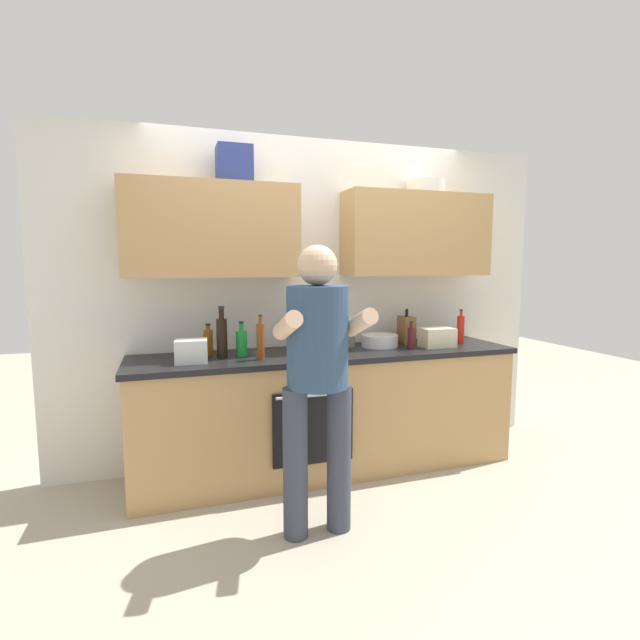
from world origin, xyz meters
The scene contains 17 objects.
ground_plane centered at (0.00, 0.00, 0.00)m, with size 12.00×12.00×0.00m, color #B2A893.
back_wall_unit centered at (0.00, 0.27, 1.50)m, with size 4.00×0.38×2.50m.
counter centered at (0.00, 0.00, 0.45)m, with size 2.84×0.67×0.90m.
person_standing centered at (-0.34, -0.79, 0.97)m, with size 0.49×0.45×1.64m.
bottle_hotsauce centered at (1.14, 0.01, 1.02)m, with size 0.06×0.06×0.28m.
bottle_juice centered at (-0.23, 0.15, 1.03)m, with size 0.08×0.08×0.32m.
bottle_soda centered at (-0.63, 0.03, 0.99)m, with size 0.08×0.08×0.24m.
bottle_vinegar centered at (-0.53, -0.13, 1.03)m, with size 0.05×0.05×0.31m.
bottle_soy centered at (-0.77, 0.01, 1.05)m, with size 0.07×0.07×0.36m.
bottle_syrup centered at (-0.85, 0.15, 1.00)m, with size 0.06×0.06×0.22m.
bottle_wine centered at (0.62, -0.11, 0.99)m, with size 0.05×0.05×0.22m.
cup_stoneware centered at (0.23, 0.15, 0.94)m, with size 0.08×0.08×0.08m, color slate.
mixing_bowl centered at (0.45, 0.08, 0.95)m, with size 0.28×0.28×0.09m, color silver.
knife_block centered at (0.71, 0.14, 1.01)m, with size 0.10×0.14×0.28m.
potted_herb centered at (-0.05, -0.06, 1.05)m, with size 0.19×0.19×0.27m.
grocery_bag_produce centered at (-0.98, -0.09, 0.98)m, with size 0.21×0.16×0.15m, color silver.
grocery_bag_rice centered at (0.87, -0.07, 0.97)m, with size 0.25×0.17×0.15m, color beige.
Camera 1 is at (-1.12, -3.21, 1.54)m, focal length 26.33 mm.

